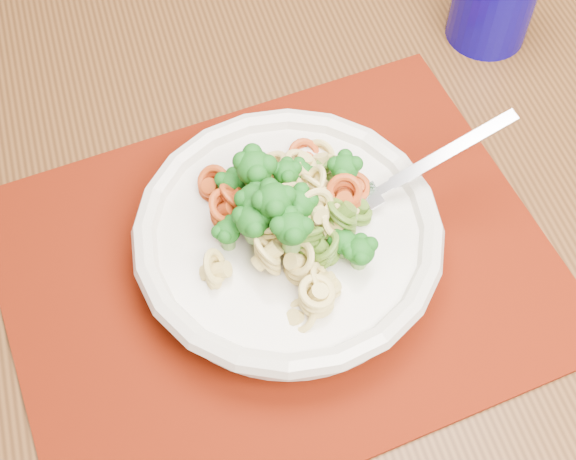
{
  "coord_description": "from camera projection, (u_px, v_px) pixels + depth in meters",
  "views": [
    {
      "loc": [
        -0.32,
        -0.05,
        1.27
      ],
      "look_at": [
        -0.32,
        0.28,
        0.74
      ],
      "focal_mm": 50.0,
      "sensor_mm": 36.0,
      "label": 1
    }
  ],
  "objects": [
    {
      "name": "placemat",
      "position": [
        279.0,
        269.0,
        0.66
      ],
      "size": [
        0.53,
        0.48,
        0.0
      ],
      "primitive_type": "cube",
      "rotation": [
        0.0,
        0.0,
        0.39
      ],
      "color": "#551203",
      "rests_on": "dining_table"
    },
    {
      "name": "pasta_bowl",
      "position": [
        288.0,
        237.0,
        0.64
      ],
      "size": [
        0.25,
        0.25,
        0.05
      ],
      "color": "beige",
      "rests_on": "placemat"
    },
    {
      "name": "pasta_broccoli_heap",
      "position": [
        288.0,
        226.0,
        0.62
      ],
      "size": [
        0.21,
        0.21,
        0.06
      ],
      "primitive_type": null,
      "color": "tan",
      "rests_on": "pasta_bowl"
    },
    {
      "name": "fork",
      "position": [
        365.0,
        200.0,
        0.64
      ],
      "size": [
        0.18,
        0.09,
        0.08
      ],
      "primitive_type": null,
      "rotation": [
        0.0,
        -0.35,
        0.4
      ],
      "color": "silver",
      "rests_on": "pasta_bowl"
    },
    {
      "name": "dining_table",
      "position": [
        184.0,
        239.0,
        0.79
      ],
      "size": [
        1.48,
        1.17,
        0.7
      ],
      "rotation": [
        0.0,
        0.0,
        0.29
      ],
      "color": "#573418",
      "rests_on": "ground"
    }
  ]
}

